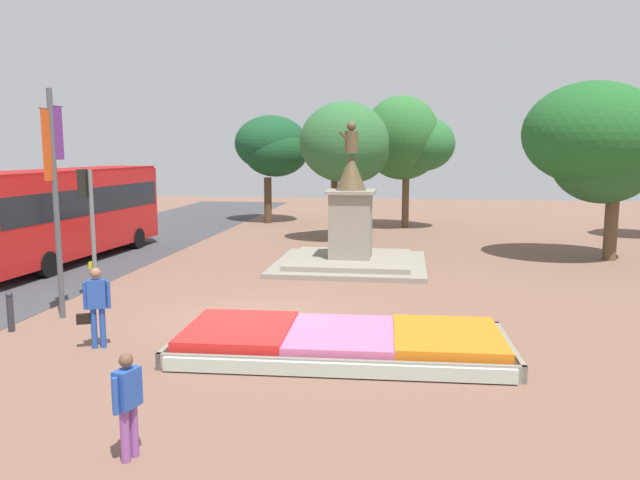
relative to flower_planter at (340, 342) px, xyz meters
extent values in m
plane|color=brown|center=(-2.45, 2.18, -0.23)|extent=(79.30, 79.30, 0.00)
cube|color=#38281C|center=(0.02, 0.05, -0.08)|extent=(7.01, 3.09, 0.30)
cube|color=gray|center=(0.07, -1.42, -0.06)|extent=(7.11, 0.35, 0.34)
cube|color=gray|center=(-0.03, 1.53, -0.06)|extent=(7.11, 0.35, 0.34)
cube|color=gray|center=(-3.49, -0.07, -0.06)|extent=(0.21, 3.06, 0.34)
cube|color=gray|center=(3.52, 0.18, -0.06)|extent=(0.21, 3.06, 0.34)
cube|color=red|center=(-2.22, -0.02, 0.17)|extent=(2.33, 2.73, 0.21)
cube|color=#D86699|center=(0.02, 0.05, 0.15)|extent=(2.33, 2.73, 0.17)
cube|color=orange|center=(2.25, 0.13, 0.17)|extent=(2.33, 2.73, 0.20)
cube|color=#B2BCAD|center=(0.07, -1.47, -0.07)|extent=(6.76, 0.43, 0.27)
cube|color=gray|center=(-0.69, 9.90, -0.15)|extent=(5.50, 5.50, 0.17)
cube|color=gray|center=(-0.69, 9.90, 0.03)|extent=(4.41, 4.41, 0.17)
cube|color=gray|center=(-0.69, 9.90, 1.29)|extent=(1.50, 1.50, 2.36)
cube|color=gray|center=(-0.69, 9.90, 2.53)|extent=(1.77, 1.77, 0.12)
cone|color=brown|center=(-0.69, 9.90, 3.27)|extent=(1.12, 1.12, 1.35)
cylinder|color=brown|center=(-0.69, 9.90, 4.33)|extent=(0.48, 0.48, 0.78)
sphere|color=brown|center=(-0.69, 9.90, 4.90)|extent=(0.34, 0.34, 0.34)
cylinder|color=brown|center=(-0.89, 9.68, 4.49)|extent=(0.52, 0.55, 0.50)
cylinder|color=slate|center=(-7.39, 3.52, 1.65)|extent=(0.12, 0.12, 3.76)
cube|color=black|center=(-7.59, 3.52, 3.13)|extent=(0.24, 0.28, 0.80)
cylinder|color=red|center=(-7.73, 3.52, 3.40)|extent=(0.03, 0.14, 0.14)
cylinder|color=#543E08|center=(-7.73, 3.52, 3.13)|extent=(0.03, 0.14, 0.14)
cylinder|color=#0D4211|center=(-7.73, 3.52, 2.86)|extent=(0.03, 0.14, 0.14)
cube|color=gold|center=(-7.49, 3.52, 0.82)|extent=(0.10, 0.16, 0.20)
cylinder|color=#4C5156|center=(-7.41, 1.78, 2.67)|extent=(0.14, 0.14, 5.80)
cube|color=#6B2D8C|center=(-7.40, 2.06, 4.48)|extent=(0.02, 0.43, 1.34)
cylinder|color=#4C5156|center=(-7.40, 2.06, 5.15)|extent=(0.03, 0.57, 0.03)
cube|color=#D84C19|center=(-7.41, 1.53, 4.18)|extent=(0.02, 0.35, 1.75)
cylinder|color=#4C5156|center=(-7.41, 1.53, 5.06)|extent=(0.03, 0.49, 0.03)
cube|color=red|center=(-11.57, 9.40, 1.67)|extent=(2.95, 10.66, 3.10)
cube|color=black|center=(-11.57, 9.40, 2.13)|extent=(2.95, 10.35, 0.99)
cube|color=#9F1414|center=(-11.57, 9.40, 3.26)|extent=(2.89, 10.45, 0.10)
cylinder|color=black|center=(-12.43, 12.89, 0.22)|extent=(0.33, 0.92, 0.90)
cylinder|color=black|center=(-10.30, 12.76, 0.22)|extent=(0.33, 0.92, 0.90)
cylinder|color=black|center=(-10.68, 6.45, 0.22)|extent=(0.33, 0.92, 0.90)
cylinder|color=#264CA5|center=(-5.19, -0.37, 0.21)|extent=(0.13, 0.13, 0.89)
cylinder|color=#264CA5|center=(-5.36, -0.44, 0.21)|extent=(0.13, 0.13, 0.89)
cube|color=#264CA5|center=(-5.28, -0.41, 0.97)|extent=(0.43, 0.34, 0.63)
cylinder|color=#264CA5|center=(-5.05, -0.32, 0.94)|extent=(0.09, 0.09, 0.60)
cylinder|color=#264CA5|center=(-5.50, -0.49, 0.94)|extent=(0.09, 0.09, 0.60)
sphere|color=#8C664C|center=(-5.28, -0.41, 1.44)|extent=(0.23, 0.23, 0.23)
cube|color=black|center=(-5.56, -0.51, 0.43)|extent=(0.30, 0.21, 0.22)
cylinder|color=#8C4C99|center=(-2.41, -4.92, 0.15)|extent=(0.13, 0.13, 0.77)
cylinder|color=#8C4C99|center=(-2.46, -5.10, 0.15)|extent=(0.13, 0.13, 0.77)
cube|color=#264CA5|center=(-2.43, -5.01, 0.81)|extent=(0.31, 0.42, 0.55)
cylinder|color=#264CA5|center=(-2.37, -4.78, 0.78)|extent=(0.09, 0.09, 0.52)
cylinder|color=#264CA5|center=(-2.50, -5.24, 0.78)|extent=(0.09, 0.09, 0.52)
sphere|color=brown|center=(-2.43, -5.01, 1.21)|extent=(0.20, 0.20, 0.20)
cylinder|color=#2D2D33|center=(-7.95, 0.46, 0.19)|extent=(0.15, 0.15, 0.85)
sphere|color=#2D2D33|center=(-7.95, 0.46, 0.66)|extent=(0.17, 0.17, 0.17)
cylinder|color=brown|center=(1.26, 21.80, 1.34)|extent=(0.39, 0.39, 3.15)
ellipsoid|color=#306D2F|center=(1.05, 22.10, 4.37)|extent=(4.28, 3.70, 3.94)
ellipsoid|color=#2B6833|center=(2.13, 21.51, 4.35)|extent=(3.42, 3.20, 2.91)
ellipsoid|color=#2E6C33|center=(0.98, 21.07, 4.94)|extent=(3.92, 3.33, 3.89)
cylinder|color=#4C3823|center=(-2.08, 16.58, 1.25)|extent=(0.32, 0.32, 2.97)
ellipsoid|color=#2F6735|center=(-1.22, 17.19, 4.02)|extent=(3.33, 3.06, 3.10)
ellipsoid|color=#306936|center=(-1.58, 16.11, 4.39)|extent=(4.12, 3.57, 3.68)
cylinder|color=#4C3823|center=(-6.72, 22.82, 1.10)|extent=(0.44, 0.44, 2.66)
ellipsoid|color=#194925|center=(-6.37, 23.46, 3.96)|extent=(3.86, 3.71, 3.02)
ellipsoid|color=#184927|center=(-6.70, 23.80, 4.41)|extent=(4.30, 4.35, 3.27)
cylinder|color=brown|center=(9.25, 12.66, 0.97)|extent=(0.50, 0.50, 2.41)
ellipsoid|color=#205E27|center=(8.31, 12.54, 4.67)|extent=(5.21, 4.93, 3.95)
ellipsoid|color=#225D25|center=(8.90, 13.17, 4.30)|extent=(4.25, 3.79, 3.30)
ellipsoid|color=#255929|center=(8.85, 12.78, 3.60)|extent=(3.90, 3.82, 3.26)
camera|label=1|loc=(1.36, -12.79, 4.09)|focal=35.00mm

